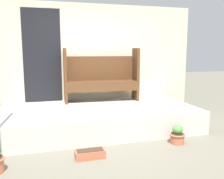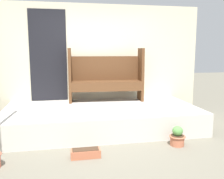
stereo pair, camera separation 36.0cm
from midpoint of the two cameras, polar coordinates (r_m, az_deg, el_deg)
name	(u,v)px [view 2 (the right image)]	position (r m, az deg, el deg)	size (l,w,h in m)	color
ground_plane	(110,145)	(4.27, 1.98, -12.62)	(24.00, 24.00, 0.00)	#706B5B
porch_slab	(101,118)	(5.05, -0.37, -6.54)	(3.80, 1.83, 0.44)	beige
house_wall	(93,62)	(5.79, -2.53, 6.35)	(5.00, 0.08, 2.60)	beige
bench	(106,75)	(5.56, 0.44, 3.26)	(1.66, 0.49, 1.18)	#54331C
flower_pot_middle	(177,137)	(4.40, 17.04, -10.37)	(0.27, 0.27, 0.33)	#B76647
planter_box_rect	(86,153)	(3.81, -3.30, -14.37)	(0.44, 0.18, 0.13)	#B26042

